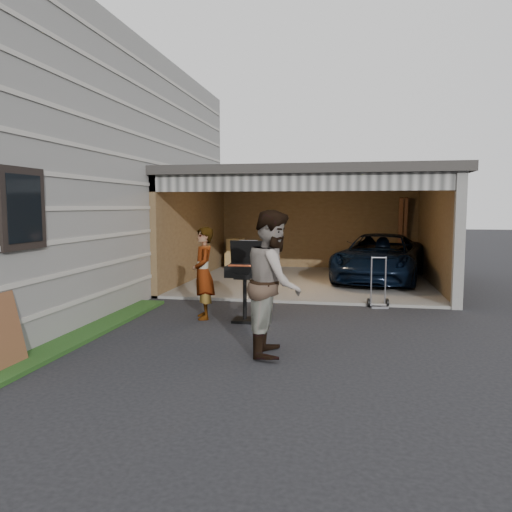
# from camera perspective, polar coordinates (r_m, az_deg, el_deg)

# --- Properties ---
(ground) EXTENTS (80.00, 80.00, 0.00)m
(ground) POSITION_cam_1_polar(r_m,az_deg,el_deg) (7.28, -4.21, -10.52)
(ground) COLOR black
(ground) RESTS_ON ground
(house) EXTENTS (7.00, 11.00, 5.50)m
(house) POSITION_cam_1_polar(r_m,az_deg,el_deg) (13.31, -25.46, 8.25)
(house) COLOR #474744
(house) RESTS_ON ground
(groundcover_strip) EXTENTS (0.50, 8.00, 0.06)m
(groundcover_strip) POSITION_cam_1_polar(r_m,az_deg,el_deg) (7.33, -23.96, -10.65)
(groundcover_strip) COLOR #193814
(groundcover_strip) RESTS_ON ground
(garage) EXTENTS (6.80, 6.30, 2.90)m
(garage) POSITION_cam_1_polar(r_m,az_deg,el_deg) (13.58, 6.38, 4.99)
(garage) COLOR #605E59
(garage) RESTS_ON ground
(minivan) EXTENTS (2.87, 4.75, 1.23)m
(minivan) POSITION_cam_1_polar(r_m,az_deg,el_deg) (13.74, 14.02, -0.37)
(minivan) COLOR black
(minivan) RESTS_ON ground
(woman) EXTENTS (0.60, 0.71, 1.66)m
(woman) POSITION_cam_1_polar(r_m,az_deg,el_deg) (9.04, -6.04, -1.97)
(woman) COLOR #A2BCCC
(woman) RESTS_ON ground
(man) EXTENTS (0.82, 1.02, 1.98)m
(man) POSITION_cam_1_polar(r_m,az_deg,el_deg) (6.82, 2.06, -3.06)
(man) COLOR #4A2E1D
(man) RESTS_ON ground
(bbq_grill) EXTENTS (0.64, 0.56, 1.42)m
(bbq_grill) POSITION_cam_1_polar(r_m,az_deg,el_deg) (8.78, -1.24, -2.09)
(bbq_grill) COLOR black
(bbq_grill) RESTS_ON ground
(propane_tank) EXTENTS (0.33, 0.33, 0.42)m
(propane_tank) POSITION_cam_1_polar(r_m,az_deg,el_deg) (8.82, 0.73, -6.20)
(propane_tank) COLOR white
(propane_tank) RESTS_ON ground
(hand_truck) EXTENTS (0.44, 0.36, 1.03)m
(hand_truck) POSITION_cam_1_polar(r_m,az_deg,el_deg) (10.39, 13.82, -4.63)
(hand_truck) COLOR gray
(hand_truck) RESTS_ON ground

